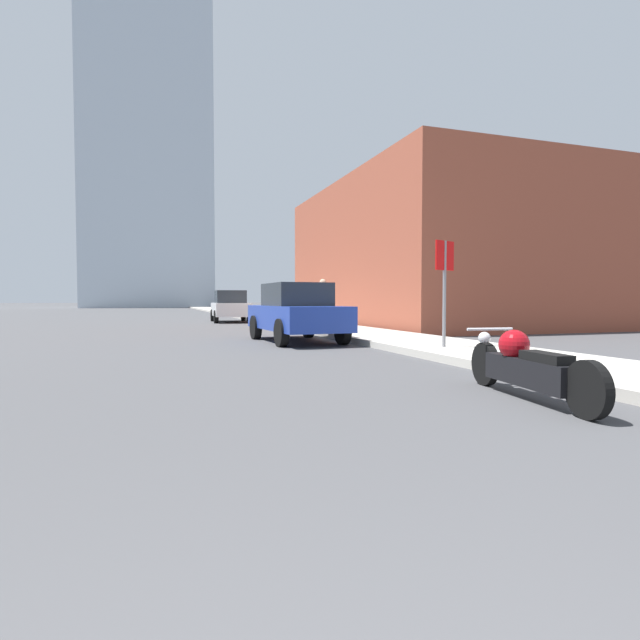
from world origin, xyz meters
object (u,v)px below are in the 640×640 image
(parked_car_blue, at_px, (296,312))
(parked_car_white, at_px, (230,306))
(stop_sign, at_px, (445,275))
(pedestrian, at_px, (323,303))
(motorcycle, at_px, (525,366))

(parked_car_blue, xyz_separation_m, parked_car_white, (0.09, 12.48, -0.00))
(stop_sign, relative_size, pedestrian, 1.30)
(parked_car_blue, relative_size, pedestrian, 2.46)
(motorcycle, relative_size, pedestrian, 1.46)
(motorcycle, xyz_separation_m, pedestrian, (1.48, 11.37, 0.63))
(parked_car_blue, height_order, stop_sign, stop_sign)
(parked_car_white, height_order, pedestrian, pedestrian)
(parked_car_blue, xyz_separation_m, pedestrian, (1.84, 3.18, 0.21))
(motorcycle, height_order, parked_car_white, parked_car_white)
(parked_car_white, xyz_separation_m, stop_sign, (1.96, -16.36, 0.85))
(parked_car_white, distance_m, stop_sign, 16.50)
(stop_sign, bearing_deg, parked_car_blue, 117.90)
(parked_car_white, distance_m, pedestrian, 9.47)
(parked_car_white, bearing_deg, stop_sign, -80.56)
(parked_car_blue, bearing_deg, stop_sign, -64.88)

